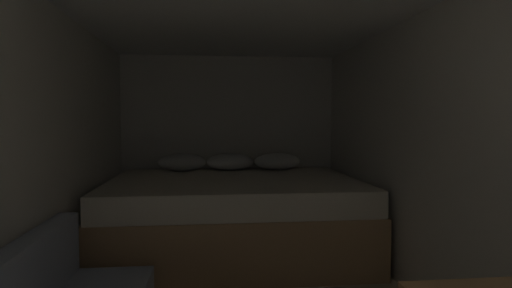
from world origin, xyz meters
TOP-DOWN VIEW (x-y plane):
  - wall_back at (0.00, 4.64)m, footprint 2.53×0.05m
  - wall_left at (-1.24, 2.10)m, footprint 0.05×5.03m
  - wall_right at (1.24, 2.10)m, footprint 0.05×5.03m
  - bed at (0.00, 3.70)m, footprint 2.31×1.78m

SIDE VIEW (x-z plane):
  - bed at x=0.00m, z-range -0.08..0.82m
  - wall_back at x=0.00m, z-range 0.00..2.00m
  - wall_left at x=-1.24m, z-range 0.00..2.00m
  - wall_right at x=1.24m, z-range 0.00..2.00m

